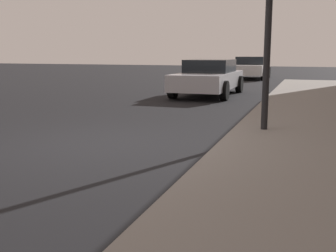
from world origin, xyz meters
name	(u,v)px	position (x,y,z in m)	size (l,w,h in m)	color
ground_plane	(99,145)	(0.00, 0.00, 0.00)	(80.00, 80.00, 0.00)	black
car_silver	(209,77)	(-0.17, 8.44, 0.65)	(1.96, 4.41, 1.27)	#B7B7BF
car_white	(251,67)	(-0.08, 18.38, 0.65)	(1.99, 4.22, 1.27)	white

